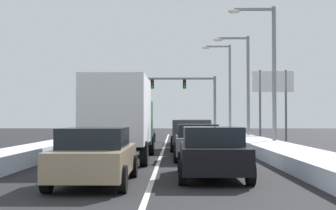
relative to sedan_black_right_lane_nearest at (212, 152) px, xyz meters
name	(u,v)px	position (x,y,z in m)	size (l,w,h in m)	color
ground_plane	(162,153)	(-1.73, 10.14, -0.76)	(120.00, 120.00, 0.00)	black
lane_stripe_between_right_lane_and_center_lane	(164,148)	(-1.73, 14.56, -0.76)	(0.14, 48.64, 0.01)	silver
snow_bank_right_shoulder	(253,143)	(3.57, 14.56, -0.49)	(2.12, 48.64, 0.54)	silver
snow_bank_left_shoulder	(75,143)	(-7.03, 14.56, -0.47)	(1.54, 48.64, 0.59)	silver
sedan_black_right_lane_nearest	(212,152)	(0.00, 0.00, 0.00)	(2.00, 4.50, 1.51)	black
sedan_gray_right_lane_second	(197,142)	(-0.14, 6.33, 0.00)	(2.00, 4.50, 1.51)	slate
suv_charcoal_right_lane_third	(190,132)	(-0.23, 12.38, 0.25)	(2.16, 4.90, 1.67)	#38383D
suv_maroon_right_lane_fourth	(193,129)	(0.20, 19.08, 0.25)	(2.16, 4.90, 1.67)	maroon
sedan_tan_center_lane_nearest	(95,156)	(-3.22, -1.38, 0.00)	(2.00, 4.50, 1.51)	#937F60
box_truck_center_lane_second	(121,115)	(-3.34, 5.85, 1.14)	(2.53, 7.20, 3.36)	#1E5633
sedan_red_center_lane_third	(135,135)	(-3.44, 14.25, 0.00)	(2.00, 4.50, 1.51)	maroon
sedan_navy_center_lane_fourth	(140,132)	(-3.52, 20.19, 0.00)	(2.00, 4.50, 1.51)	navy
traffic_light_gantry	(180,90)	(-0.55, 36.66, 3.96)	(10.60, 0.47, 6.20)	slate
street_lamp_right_near	(267,64)	(4.02, 12.35, 4.00)	(2.66, 0.36, 7.93)	gray
street_lamp_right_mid	(243,78)	(3.94, 21.19, 3.93)	(2.66, 0.36, 7.80)	gray
street_lamp_right_far	(226,82)	(3.65, 30.04, 4.31)	(2.66, 0.36, 8.51)	gray
roadside_sign_right	(273,89)	(6.53, 23.20, 3.25)	(3.20, 0.16, 5.50)	#59595B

